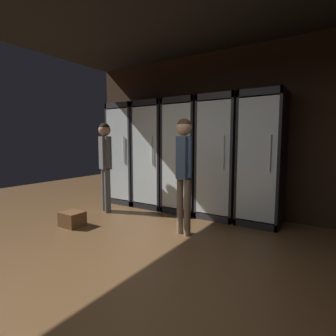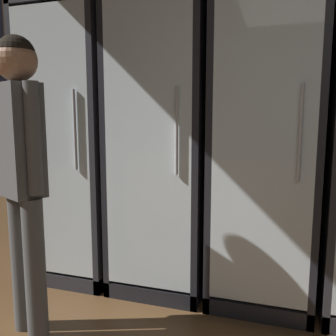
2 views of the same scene
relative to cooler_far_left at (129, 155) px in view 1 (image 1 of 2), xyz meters
name	(u,v)px [view 1 (image 1 of 2)]	position (x,y,z in m)	size (l,w,h in m)	color
ground_plane	(108,302)	(2.13, -2.73, -0.98)	(12.00, 12.00, 0.00)	brown
wall_back	(236,133)	(2.13, 0.30, 0.42)	(6.00, 0.06, 2.80)	black
cooler_far_left	(129,155)	(0.00, 0.00, 0.00)	(0.62, 0.62, 1.99)	#2B2B30
cooler_left	(155,156)	(0.66, 0.00, 0.00)	(0.62, 0.62, 1.99)	black
cooler_center	(185,157)	(1.33, 0.00, 0.00)	(0.62, 0.62, 1.99)	black
cooler_right	(221,159)	(1.99, 0.00, 0.00)	(0.62, 0.62, 1.99)	#2B2B30
cooler_far_right	(262,160)	(2.65, 0.00, 0.01)	(0.62, 0.62, 1.99)	black
shopper_near	(184,161)	(1.90, -1.08, 0.02)	(0.27, 0.21, 1.56)	#72604C
shopper_far	(105,158)	(0.16, -0.81, -0.01)	(0.33, 0.25, 1.57)	#4C4C4C
wine_crate_floor	(72,219)	(0.33, -1.67, -0.87)	(0.32, 0.28, 0.22)	brown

